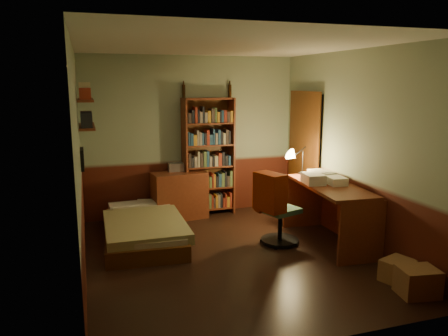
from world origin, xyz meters
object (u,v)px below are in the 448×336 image
object	(u,v)px
bed	(143,221)
bookshelf	(209,157)
dresser	(179,195)
desk	(329,214)
desk_lamp	(303,153)
cardboard_box_b	(398,270)
cardboard_box_a	(418,282)
office_chair	(281,204)
mini_stereo	(176,167)

from	to	relation	value
bed	bookshelf	bearing A→B (deg)	40.67
dresser	desk	bearing A→B (deg)	-51.57
desk_lamp	cardboard_box_b	xyz separation A→B (m)	(0.15, -2.02, -1.01)
desk_lamp	cardboard_box_a	distance (m)	2.56
bed	office_chair	bearing A→B (deg)	-17.70
office_chair	bookshelf	bearing A→B (deg)	91.30
mini_stereo	desk_lamp	distance (m)	2.05
desk	cardboard_box_b	xyz separation A→B (m)	(0.12, -1.27, -0.29)
bookshelf	desk_lamp	xyz separation A→B (m)	(1.17, -1.05, 0.17)
bed	office_chair	size ratio (longest dim) A/B	1.69
office_chair	cardboard_box_a	bearing A→B (deg)	-86.21
cardboard_box_a	desk	bearing A→B (deg)	93.20
cardboard_box_a	cardboard_box_b	distance (m)	0.34
dresser	desk_lamp	xyz separation A→B (m)	(1.69, -0.97, 0.75)
bed	desk_lamp	size ratio (longest dim) A/B	3.02
desk	cardboard_box_a	distance (m)	1.64
mini_stereo	cardboard_box_a	xyz separation A→B (m)	(1.83, -3.45, -0.68)
bed	mini_stereo	xyz separation A→B (m)	(0.67, 0.95, 0.55)
dresser	cardboard_box_a	bearing A→B (deg)	-68.04
mini_stereo	desk	size ratio (longest dim) A/B	0.16
desk_lamp	office_chair	size ratio (longest dim) A/B	0.56
dresser	cardboard_box_b	xyz separation A→B (m)	(1.83, -2.99, -0.26)
dresser	desk_lamp	world-z (taller)	desk_lamp
bed	bookshelf	world-z (taller)	bookshelf
dresser	desk	size ratio (longest dim) A/B	0.56
mini_stereo	desk	bearing A→B (deg)	-43.36
dresser	bookshelf	distance (m)	0.78
dresser	cardboard_box_b	bearing A→B (deg)	-64.98
bookshelf	desk_lamp	distance (m)	1.58
bookshelf	cardboard_box_b	world-z (taller)	bookshelf
office_chair	desk	bearing A→B (deg)	-35.46
office_chair	cardboard_box_a	xyz separation A→B (m)	(0.72, -1.81, -0.41)
bed	dresser	distance (m)	1.08
bookshelf	bed	bearing A→B (deg)	-148.70
mini_stereo	desk	world-z (taller)	mini_stereo
bed	cardboard_box_b	xyz separation A→B (m)	(2.52, -2.16, -0.16)
desk_lamp	cardboard_box_a	size ratio (longest dim) A/B	1.59
office_chair	cardboard_box_b	distance (m)	1.71
desk	desk_lamp	world-z (taller)	desk_lamp
mini_stereo	desk_lamp	xyz separation A→B (m)	(1.71, -1.09, 0.31)
desk_lamp	office_chair	world-z (taller)	desk_lamp
mini_stereo	desk	xyz separation A→B (m)	(1.74, -1.84, -0.42)
dresser	desk_lamp	bearing A→B (deg)	-36.30
dresser	cardboard_box_b	size ratio (longest dim) A/B	2.48
bookshelf	office_chair	distance (m)	1.75
bookshelf	desk	size ratio (longest dim) A/B	1.26
mini_stereo	bookshelf	world-z (taller)	bookshelf
bed	cardboard_box_a	size ratio (longest dim) A/B	4.82
bed	cardboard_box_b	distance (m)	3.33
desk	office_chair	xyz separation A→B (m)	(-0.63, 0.20, 0.15)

